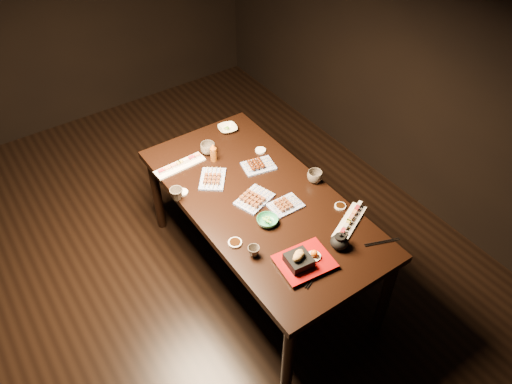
# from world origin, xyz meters

# --- Properties ---
(ground) EXTENTS (5.00, 5.00, 0.00)m
(ground) POSITION_xyz_m (0.00, 0.00, 0.00)
(ground) COLOR black
(ground) RESTS_ON ground
(dining_table) EXTENTS (1.17, 1.92, 0.75)m
(dining_table) POSITION_xyz_m (0.45, -0.21, 0.38)
(dining_table) COLOR black
(dining_table) RESTS_ON ground
(sushi_platter_near) EXTENTS (0.35, 0.23, 0.04)m
(sushi_platter_near) POSITION_xyz_m (0.78, -0.70, 0.77)
(sushi_platter_near) COLOR white
(sushi_platter_near) RESTS_ON dining_table
(sushi_platter_far) EXTENTS (0.37, 0.12, 0.05)m
(sushi_platter_far) POSITION_xyz_m (0.17, 0.37, 0.77)
(sushi_platter_far) COLOR white
(sushi_platter_far) RESTS_ON dining_table
(yakitori_plate_center) EXTENTS (0.28, 0.24, 0.06)m
(yakitori_plate_center) POSITION_xyz_m (0.40, -0.20, 0.78)
(yakitori_plate_center) COLOR #828EB6
(yakitori_plate_center) RESTS_ON dining_table
(yakitori_plate_right) EXTENTS (0.21, 0.15, 0.05)m
(yakitori_plate_right) POSITION_xyz_m (0.54, -0.36, 0.78)
(yakitori_plate_right) COLOR #828EB6
(yakitori_plate_right) RESTS_ON dining_table
(yakitori_plate_left) EXTENTS (0.27, 0.28, 0.06)m
(yakitori_plate_left) POSITION_xyz_m (0.28, 0.12, 0.78)
(yakitori_plate_left) COLOR #828EB6
(yakitori_plate_left) RESTS_ON dining_table
(tsukune_plate) EXTENTS (0.25, 0.20, 0.06)m
(tsukune_plate) POSITION_xyz_m (0.62, 0.06, 0.78)
(tsukune_plate) COLOR #828EB6
(tsukune_plate) RESTS_ON dining_table
(edamame_bowl_green) EXTENTS (0.15, 0.15, 0.04)m
(edamame_bowl_green) POSITION_xyz_m (0.36, -0.42, 0.77)
(edamame_bowl_green) COLOR #2E8D5F
(edamame_bowl_green) RESTS_ON dining_table
(edamame_bowl_cream) EXTENTS (0.17, 0.17, 0.03)m
(edamame_bowl_cream) POSITION_xyz_m (0.67, 0.54, 0.77)
(edamame_bowl_cream) COLOR #EFE8C4
(edamame_bowl_cream) RESTS_ON dining_table
(tempura_tray) EXTENTS (0.34, 0.28, 0.11)m
(tempura_tray) POSITION_xyz_m (0.35, -0.80, 0.81)
(tempura_tray) COLOR black
(tempura_tray) RESTS_ON dining_table
(teacup_near_left) EXTENTS (0.08, 0.08, 0.07)m
(teacup_near_left) POSITION_xyz_m (0.14, -0.58, 0.78)
(teacup_near_left) COLOR #50473D
(teacup_near_left) RESTS_ON dining_table
(teacup_mid_right) EXTENTS (0.11, 0.11, 0.08)m
(teacup_mid_right) POSITION_xyz_m (0.84, -0.28, 0.79)
(teacup_mid_right) COLOR #50473D
(teacup_mid_right) RESTS_ON dining_table
(teacup_far_left) EXTENTS (0.10, 0.10, 0.08)m
(teacup_far_left) POSITION_xyz_m (0.00, 0.09, 0.79)
(teacup_far_left) COLOR #50473D
(teacup_far_left) RESTS_ON dining_table
(teacup_far_right) EXTENTS (0.14, 0.14, 0.08)m
(teacup_far_right) POSITION_xyz_m (0.41, 0.39, 0.79)
(teacup_far_right) COLOR #50473D
(teacup_far_right) RESTS_ON dining_table
(teapot) EXTENTS (0.14, 0.14, 0.11)m
(teapot) POSITION_xyz_m (0.59, -0.81, 0.80)
(teapot) COLOR black
(teapot) RESTS_ON dining_table
(condiment_bottle) EXTENTS (0.05, 0.05, 0.14)m
(condiment_bottle) POSITION_xyz_m (0.40, 0.30, 0.82)
(condiment_bottle) COLOR brown
(condiment_bottle) RESTS_ON dining_table
(sauce_dish_west) EXTENTS (0.11, 0.11, 0.01)m
(sauce_dish_west) POSITION_xyz_m (0.10, -0.45, 0.76)
(sauce_dish_west) COLOR white
(sauce_dish_west) RESTS_ON dining_table
(sauce_dish_east) EXTENTS (0.08, 0.08, 0.01)m
(sauce_dish_east) POSITION_xyz_m (0.73, 0.19, 0.76)
(sauce_dish_east) COLOR white
(sauce_dish_east) RESTS_ON dining_table
(sauce_dish_se) EXTENTS (0.09, 0.09, 0.01)m
(sauce_dish_se) POSITION_xyz_m (0.82, -0.57, 0.76)
(sauce_dish_se) COLOR white
(sauce_dish_se) RESTS_ON dining_table
(sauce_dish_nw) EXTENTS (0.10, 0.10, 0.01)m
(sauce_dish_nw) POSITION_xyz_m (0.05, 0.12, 0.76)
(sauce_dish_nw) COLOR white
(sauce_dish_nw) RESTS_ON dining_table
(chopsticks_near) EXTENTS (0.22, 0.11, 0.01)m
(chopsticks_near) POSITION_xyz_m (0.35, -0.90, 0.75)
(chopsticks_near) COLOR black
(chopsticks_near) RESTS_ON dining_table
(chopsticks_se) EXTENTS (0.22, 0.10, 0.01)m
(chopsticks_se) POSITION_xyz_m (0.83, -0.94, 0.75)
(chopsticks_se) COLOR black
(chopsticks_se) RESTS_ON dining_table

